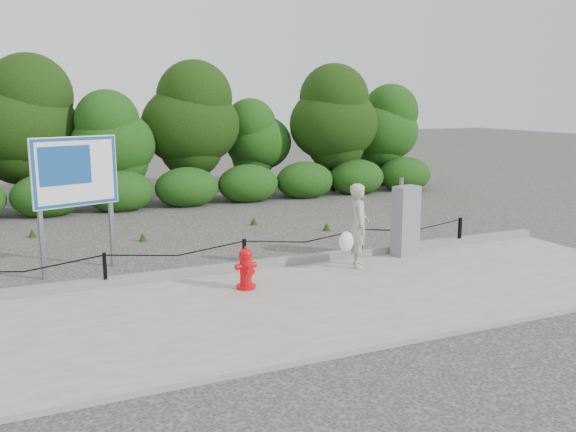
# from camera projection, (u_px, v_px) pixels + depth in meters

# --- Properties ---
(ground) EXTENTS (90.00, 90.00, 0.00)m
(ground) POSITION_uv_depth(u_px,v_px,m) (245.00, 275.00, 11.34)
(ground) COLOR #2D2B28
(ground) RESTS_ON ground
(sidewalk) EXTENTS (14.00, 4.00, 0.08)m
(sidewalk) POSITION_uv_depth(u_px,v_px,m) (289.00, 305.00, 9.54)
(sidewalk) COLOR gray
(sidewalk) RESTS_ON ground
(curb) EXTENTS (14.00, 0.22, 0.14)m
(curb) POSITION_uv_depth(u_px,v_px,m) (244.00, 266.00, 11.35)
(curb) COLOR slate
(curb) RESTS_ON sidewalk
(chain_barrier) EXTENTS (10.06, 0.06, 0.60)m
(chain_barrier) POSITION_uv_depth(u_px,v_px,m) (244.00, 251.00, 11.25)
(chain_barrier) COLOR black
(chain_barrier) RESTS_ON sidewalk
(treeline) EXTENTS (20.02, 3.59, 4.42)m
(treeline) POSITION_uv_depth(u_px,v_px,m) (158.00, 126.00, 19.08)
(treeline) COLOR black
(treeline) RESTS_ON ground
(fire_hydrant) EXTENTS (0.38, 0.39, 0.71)m
(fire_hydrant) POSITION_uv_depth(u_px,v_px,m) (246.00, 269.00, 10.19)
(fire_hydrant) COLOR red
(fire_hydrant) RESTS_ON sidewalk
(pedestrian) EXTENTS (0.79, 0.69, 1.59)m
(pedestrian) POSITION_uv_depth(u_px,v_px,m) (358.00, 226.00, 11.43)
(pedestrian) COLOR #A5A28D
(pedestrian) RESTS_ON sidewalk
(utility_cabinet) EXTENTS (0.59, 0.44, 1.56)m
(utility_cabinet) POSITION_uv_depth(u_px,v_px,m) (406.00, 221.00, 12.33)
(utility_cabinet) COLOR gray
(utility_cabinet) RESTS_ON sidewalk
(advertising_sign) EXTENTS (1.54, 0.57, 2.55)m
(advertising_sign) POSITION_uv_depth(u_px,v_px,m) (75.00, 178.00, 11.11)
(advertising_sign) COLOR slate
(advertising_sign) RESTS_ON ground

